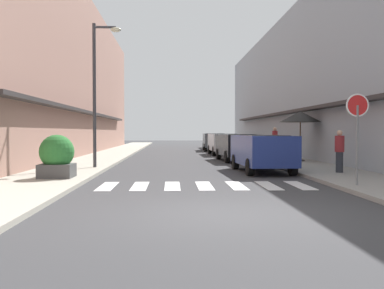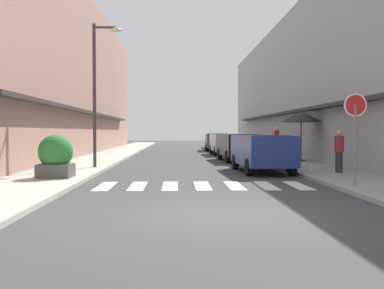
% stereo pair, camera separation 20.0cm
% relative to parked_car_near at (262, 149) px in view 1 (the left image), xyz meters
% --- Properties ---
extents(ground_plane, '(107.32, 107.32, 0.00)m').
position_rel_parked_car_near_xyz_m(ground_plane, '(-2.60, 10.68, -0.92)').
color(ground_plane, '#38383A').
extents(sidewalk_left, '(2.82, 68.30, 0.12)m').
position_rel_parked_car_near_xyz_m(sidewalk_left, '(-7.65, 10.68, -0.86)').
color(sidewalk_left, '#ADA899').
rests_on(sidewalk_left, ground_plane).
extents(sidewalk_right, '(2.82, 68.30, 0.12)m').
position_rel_parked_car_near_xyz_m(sidewalk_right, '(2.46, 10.68, -0.86)').
color(sidewalk_right, gray).
rests_on(sidewalk_right, ground_plane).
extents(building_row_left, '(5.50, 45.91, 10.69)m').
position_rel_parked_car_near_xyz_m(building_row_left, '(-11.56, 12.12, 4.42)').
color(building_row_left, '#A87A6B').
rests_on(building_row_left, ground_plane).
extents(building_row_right, '(5.50, 45.91, 9.34)m').
position_rel_parked_car_near_xyz_m(building_row_right, '(6.36, 12.12, 3.75)').
color(building_row_right, '#939EA8').
rests_on(building_row_right, ground_plane).
extents(crosswalk, '(6.15, 2.20, 0.01)m').
position_rel_parked_car_near_xyz_m(crosswalk, '(-2.60, -4.35, -0.92)').
color(crosswalk, silver).
rests_on(crosswalk, ground_plane).
extents(parked_car_near, '(1.95, 4.42, 1.47)m').
position_rel_parked_car_near_xyz_m(parked_car_near, '(0.00, 0.00, 0.00)').
color(parked_car_near, navy).
rests_on(parked_car_near, ground_plane).
extents(parked_car_mid, '(1.97, 4.57, 1.47)m').
position_rel_parked_car_near_xyz_m(parked_car_mid, '(-0.00, 6.79, 0.00)').
color(parked_car_mid, black).
rests_on(parked_car_mid, ground_plane).
extents(parked_car_far, '(1.88, 4.23, 1.47)m').
position_rel_parked_car_near_xyz_m(parked_car_far, '(-0.00, 13.27, -0.00)').
color(parked_car_far, silver).
rests_on(parked_car_far, ground_plane).
extents(parked_car_distant, '(1.90, 4.34, 1.47)m').
position_rel_parked_car_near_xyz_m(parked_car_distant, '(-0.00, 19.97, -0.00)').
color(parked_car_distant, '#4C5156').
rests_on(parked_car_distant, ground_plane).
extents(round_street_sign, '(0.65, 0.07, 2.54)m').
position_rel_parked_car_near_xyz_m(round_street_sign, '(1.58, -5.31, 1.14)').
color(round_street_sign, slate).
rests_on(round_street_sign, sidewalk_right).
extents(street_lamp, '(1.19, 0.28, 5.98)m').
position_rel_parked_car_near_xyz_m(street_lamp, '(-6.61, 1.38, 2.80)').
color(street_lamp, '#38383D').
rests_on(street_lamp, sidewalk_left).
extents(cafe_umbrella, '(2.10, 2.10, 2.53)m').
position_rel_parked_car_near_xyz_m(cafe_umbrella, '(2.95, 4.98, 1.43)').
color(cafe_umbrella, '#262626').
rests_on(cafe_umbrella, sidewalk_right).
extents(planter_corner, '(1.11, 1.11, 1.39)m').
position_rel_parked_car_near_xyz_m(planter_corner, '(-7.28, -2.85, -0.13)').
color(planter_corner, '#4C4C4C').
rests_on(planter_corner, sidewalk_left).
extents(pedestrian_walking_near, '(0.34, 0.34, 1.54)m').
position_rel_parked_car_near_xyz_m(pedestrian_walking_near, '(2.54, -1.46, 0.00)').
color(pedestrian_walking_near, '#282B33').
rests_on(pedestrian_walking_near, sidewalk_right).
extents(pedestrian_walking_far, '(0.34, 0.34, 1.77)m').
position_rel_parked_car_near_xyz_m(pedestrian_walking_far, '(2.93, 10.48, 0.13)').
color(pedestrian_walking_far, '#282B33').
rests_on(pedestrian_walking_far, sidewalk_right).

